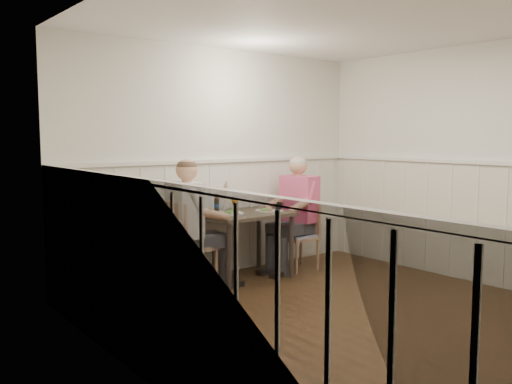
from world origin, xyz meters
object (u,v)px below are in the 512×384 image
chair_right (302,234)px  diner_cream (189,235)px  chair_left (186,243)px  dining_table (245,221)px  grass_vase (224,196)px  man_in_pink (297,221)px  beer_bottle (217,204)px

chair_right → diner_cream: size_ratio=0.57×
chair_left → dining_table: bearing=2.3°
chair_left → grass_vase: grass_vase is taller
chair_right → chair_left: size_ratio=0.84×
diner_cream → grass_vase: size_ratio=3.85×
dining_table → man_in_pink: 0.77m
dining_table → diner_cream: size_ratio=0.69×
diner_cream → chair_right: bearing=-0.9°
chair_left → diner_cream: diner_cream is taller
diner_cream → grass_vase: diner_cream is taller
man_in_pink → diner_cream: 1.53m
dining_table → chair_right: (0.81, -0.07, -0.22)m
man_in_pink → beer_bottle: size_ratio=6.58×
chair_left → man_in_pink: 1.56m
dining_table → diner_cream: bearing=-176.3°
man_in_pink → diner_cream: bearing=-179.0°
man_in_pink → beer_bottle: 1.07m
dining_table → chair_left: chair_left is taller
man_in_pink → chair_right: bearing=-51.8°
diner_cream → grass_vase: 0.82m
diner_cream → grass_vase: (0.68, 0.33, 0.33)m
chair_left → diner_cream: (0.03, -0.02, 0.07)m
chair_right → grass_vase: 1.07m
chair_left → diner_cream: bearing=-31.2°
chair_left → grass_vase: size_ratio=2.59×
dining_table → beer_bottle: size_ratio=4.57×
chair_left → beer_bottle: size_ratio=4.48×
dining_table → chair_left: bearing=-177.7°
chair_left → man_in_pink: (1.56, 0.01, 0.07)m
beer_bottle → grass_vase: grass_vase is taller
dining_table → man_in_pink: bearing=-1.7°
chair_right → chair_left: bearing=178.5°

